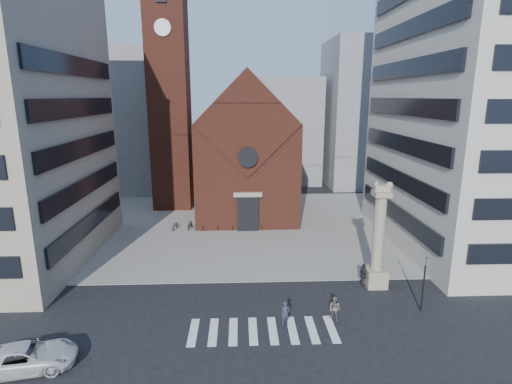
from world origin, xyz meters
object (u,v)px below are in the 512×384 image
pedestrian_0 (286,313)px  scooter_0 (175,225)px  pedestrian_2 (363,275)px  white_car (26,357)px  traffic_light (424,282)px  lion_column (378,246)px  pedestrian_1 (335,309)px

pedestrian_0 → scooter_0: (-10.45, 19.96, -0.29)m
pedestrian_2 → scooter_0: pedestrian_2 is taller
white_car → pedestrian_2: size_ratio=2.76×
white_car → traffic_light: bearing=-90.0°
lion_column → traffic_light: bearing=-63.5°
lion_column → pedestrian_1: 7.15m
pedestrian_0 → scooter_0: pedestrian_0 is taller
lion_column → traffic_light: lion_column is taller
white_car → scooter_0: white_car is taller
pedestrian_0 → pedestrian_2: size_ratio=0.85×
pedestrian_0 → scooter_0: bearing=100.1°
lion_column → white_car: 24.89m
lion_column → pedestrian_2: lion_column is taller
white_car → pedestrian_1: 18.96m
traffic_light → white_car: traffic_light is taller
lion_column → pedestrian_1: bearing=-132.4°
white_car → pedestrian_2: (21.95, 9.22, 0.23)m
lion_column → pedestrian_2: (-1.01, 0.00, -2.49)m
pedestrian_2 → pedestrian_0: bearing=123.1°
traffic_light → scooter_0: size_ratio=2.32×
traffic_light → white_car: 25.53m
pedestrian_2 → scooter_0: bearing=45.3°
white_car → scooter_0: size_ratio=2.90×
pedestrian_1 → scooter_0: bearing=169.9°
white_car → pedestrian_0: size_ratio=3.26×
lion_column → pedestrian_1: size_ratio=5.05×
pedestrian_1 → pedestrian_2: 6.03m
lion_column → traffic_light: 4.62m
white_car → pedestrian_1: size_ratio=3.12×
pedestrian_2 → scooter_0: size_ratio=1.05×
pedestrian_0 → pedestrian_1: size_ratio=0.96×
lion_column → white_car: size_ratio=1.62×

